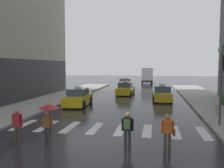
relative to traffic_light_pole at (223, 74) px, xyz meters
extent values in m
plane|color=#26262B|center=(-6.71, -4.57, -3.26)|extent=(160.00, 160.00, 0.00)
cube|color=silver|center=(-12.11, -1.57, -3.25)|extent=(0.50, 2.80, 0.01)
cube|color=silver|center=(-10.57, -1.57, -3.25)|extent=(0.50, 2.80, 0.01)
cube|color=silver|center=(-9.03, -1.57, -3.25)|extent=(0.50, 2.80, 0.01)
cube|color=silver|center=(-7.48, -1.57, -3.25)|extent=(0.50, 2.80, 0.01)
cube|color=silver|center=(-5.94, -1.57, -3.25)|extent=(0.50, 2.80, 0.01)
cube|color=silver|center=(-4.40, -1.57, -3.25)|extent=(0.50, 2.80, 0.01)
cube|color=silver|center=(-2.85, -1.57, -3.25)|extent=(0.50, 2.80, 0.01)
cube|color=silver|center=(-1.31, -1.57, -3.25)|extent=(0.50, 2.80, 0.01)
cylinder|color=#47474C|center=(-0.10, 0.00, -0.71)|extent=(0.14, 0.14, 4.80)
cube|color=#196638|center=(-0.15, 0.18, 1.44)|extent=(0.04, 0.84, 0.24)
cube|color=yellow|center=(-11.04, 6.15, -2.70)|extent=(1.99, 4.57, 0.84)
cube|color=#384C5B|center=(-11.04, 6.05, -1.96)|extent=(1.69, 2.17, 0.64)
cube|color=silver|center=(-11.04, 6.05, -1.55)|extent=(0.61, 0.27, 0.18)
cylinder|color=black|center=(-11.95, 7.46, -2.93)|extent=(0.25, 0.67, 0.66)
cylinder|color=black|center=(-10.24, 7.53, -2.93)|extent=(0.25, 0.67, 0.66)
cylinder|color=black|center=(-11.84, 4.76, -2.93)|extent=(0.25, 0.67, 0.66)
cylinder|color=black|center=(-10.13, 4.84, -2.93)|extent=(0.25, 0.67, 0.66)
cube|color=#F2EAB2|center=(-11.77, 8.39, -2.65)|extent=(0.20, 0.05, 0.14)
cube|color=#F2EAB2|center=(-10.51, 8.44, -2.65)|extent=(0.20, 0.05, 0.14)
cube|color=gold|center=(-3.22, 10.64, -2.70)|extent=(1.94, 4.55, 0.84)
cube|color=#384C5B|center=(-3.21, 10.54, -1.96)|extent=(1.66, 2.15, 0.64)
cube|color=silver|center=(-3.21, 10.54, -1.55)|extent=(0.61, 0.26, 0.18)
cylinder|color=black|center=(-4.11, 11.96, -2.93)|extent=(0.24, 0.67, 0.66)
cylinder|color=black|center=(-2.40, 12.02, -2.93)|extent=(0.24, 0.67, 0.66)
cylinder|color=black|center=(-4.03, 9.27, -2.93)|extent=(0.24, 0.67, 0.66)
cylinder|color=black|center=(-2.32, 9.32, -2.93)|extent=(0.24, 0.67, 0.66)
cube|color=#F2EAB2|center=(-3.92, 12.89, -2.65)|extent=(0.20, 0.05, 0.14)
cube|color=#F2EAB2|center=(-2.66, 12.93, -2.65)|extent=(0.20, 0.05, 0.14)
cube|color=yellow|center=(-7.70, 15.43, -2.70)|extent=(2.00, 4.58, 0.84)
cube|color=#384C5B|center=(-7.70, 15.33, -1.96)|extent=(1.69, 2.17, 0.64)
cube|color=silver|center=(-7.70, 15.33, -1.55)|extent=(0.61, 0.27, 0.18)
cylinder|color=black|center=(-8.49, 16.82, -2.93)|extent=(0.25, 0.67, 0.66)
cylinder|color=black|center=(-6.78, 16.74, -2.93)|extent=(0.25, 0.67, 0.66)
cylinder|color=black|center=(-8.61, 14.12, -2.93)|extent=(0.25, 0.67, 0.66)
cylinder|color=black|center=(-6.90, 14.04, -2.93)|extent=(0.25, 0.67, 0.66)
cube|color=#F2EAB2|center=(-8.23, 17.73, -2.65)|extent=(0.20, 0.05, 0.14)
cube|color=#F2EAB2|center=(-6.97, 17.67, -2.65)|extent=(0.20, 0.05, 0.14)
cube|color=gold|center=(-8.91, 24.99, -2.70)|extent=(1.81, 4.51, 0.84)
cube|color=#384C5B|center=(-8.91, 24.89, -1.96)|extent=(1.61, 2.11, 0.64)
cube|color=silver|center=(-8.91, 24.89, -1.55)|extent=(0.60, 0.24, 0.18)
cylinder|color=black|center=(-9.76, 26.35, -2.93)|extent=(0.22, 0.66, 0.66)
cylinder|color=black|center=(-8.05, 26.34, -2.93)|extent=(0.22, 0.66, 0.66)
cylinder|color=black|center=(-9.77, 23.65, -2.93)|extent=(0.22, 0.66, 0.66)
cylinder|color=black|center=(-8.06, 23.64, -2.93)|extent=(0.22, 0.66, 0.66)
cube|color=#F2EAB2|center=(-9.53, 27.27, -2.65)|extent=(0.20, 0.04, 0.14)
cube|color=#F2EAB2|center=(-8.27, 27.26, -2.65)|extent=(0.20, 0.04, 0.14)
cube|color=#2D2D2D|center=(-5.61, 35.66, -2.61)|extent=(2.10, 6.68, 0.40)
cube|color=silver|center=(-5.76, 38.96, -1.36)|extent=(2.18, 1.90, 2.10)
cube|color=#384C5B|center=(-5.80, 39.88, -0.99)|extent=(1.89, 0.13, 0.95)
cube|color=silver|center=(-5.57, 34.76, -1.16)|extent=(2.42, 4.90, 2.50)
cylinder|color=black|center=(-6.75, 38.71, -2.81)|extent=(0.32, 0.91, 0.90)
cylinder|color=black|center=(-4.75, 38.81, -2.81)|extent=(0.32, 0.91, 0.90)
cylinder|color=black|center=(-6.54, 34.18, -2.81)|extent=(0.32, 0.91, 0.90)
cylinder|color=black|center=(-4.54, 34.27, -2.81)|extent=(0.32, 0.91, 0.90)
cylinder|color=#333338|center=(-9.06, -4.86, -2.85)|extent=(0.14, 0.14, 0.82)
cylinder|color=#333338|center=(-8.88, -4.86, -2.85)|extent=(0.14, 0.14, 0.82)
cube|color=brown|center=(-8.97, -4.86, -2.14)|extent=(0.36, 0.24, 0.60)
sphere|color=beige|center=(-8.97, -4.86, -1.72)|extent=(0.22, 0.22, 0.22)
cylinder|color=brown|center=(-9.20, -4.86, -2.19)|extent=(0.09, 0.09, 0.55)
cylinder|color=brown|center=(-8.74, -4.86, -2.19)|extent=(0.09, 0.09, 0.55)
cylinder|color=#4C4C4C|center=(-8.85, -4.86, -1.84)|extent=(0.02, 0.02, 1.00)
cone|color=maroon|center=(-8.85, -4.86, -1.42)|extent=(0.96, 0.96, 0.20)
cylinder|color=#333338|center=(-5.28, -4.68, -2.85)|extent=(0.14, 0.14, 0.82)
cylinder|color=#333338|center=(-5.10, -4.68, -2.85)|extent=(0.14, 0.14, 0.82)
cube|color=black|center=(-5.19, -4.68, -2.14)|extent=(0.36, 0.24, 0.60)
sphere|color=tan|center=(-5.19, -4.68, -1.72)|extent=(0.22, 0.22, 0.22)
cylinder|color=black|center=(-5.42, -4.68, -2.19)|extent=(0.09, 0.09, 0.55)
cylinder|color=black|center=(-4.96, -4.68, -2.19)|extent=(0.09, 0.09, 0.55)
cube|color=#4C7233|center=(-5.19, -4.90, -2.12)|extent=(0.28, 0.18, 0.40)
cylinder|color=#473D33|center=(-3.53, -4.81, -2.85)|extent=(0.14, 0.14, 0.82)
cylinder|color=#473D33|center=(-3.35, -4.81, -2.85)|extent=(0.14, 0.14, 0.82)
cube|color=#BF5119|center=(-3.44, -4.81, -2.14)|extent=(0.36, 0.24, 0.60)
sphere|color=#9E7051|center=(-3.44, -4.81, -1.72)|extent=(0.22, 0.22, 0.22)
cylinder|color=#BF5119|center=(-3.67, -4.81, -2.19)|extent=(0.09, 0.09, 0.55)
cylinder|color=#BF5119|center=(-3.21, -4.81, -2.19)|extent=(0.09, 0.09, 0.55)
cube|color=brown|center=(-3.16, -4.81, -2.42)|extent=(0.10, 0.20, 0.28)
cylinder|color=#473D33|center=(-10.59, -4.87, -2.85)|extent=(0.14, 0.14, 0.82)
cylinder|color=#473D33|center=(-10.41, -4.87, -2.85)|extent=(0.14, 0.14, 0.82)
cube|color=maroon|center=(-10.50, -4.87, -2.14)|extent=(0.36, 0.24, 0.60)
sphere|color=#9E7051|center=(-10.50, -4.87, -1.72)|extent=(0.22, 0.22, 0.22)
cylinder|color=maroon|center=(-10.73, -4.87, -2.19)|extent=(0.09, 0.09, 0.55)
cylinder|color=maroon|center=(-10.27, -4.87, -2.19)|extent=(0.09, 0.09, 0.55)
camera|label=1|loc=(-4.02, -15.26, 0.46)|focal=38.52mm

